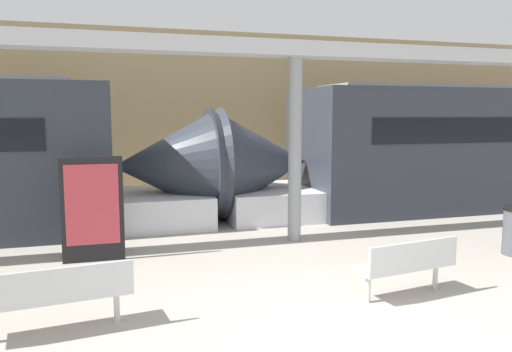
{
  "coord_description": "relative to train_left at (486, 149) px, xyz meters",
  "views": [
    {
      "loc": [
        -2.51,
        -4.42,
        2.46
      ],
      "look_at": [
        -0.05,
        3.83,
        1.4
      ],
      "focal_mm": 35.0,
      "sensor_mm": 36.0,
      "label": 1
    }
  ],
  "objects": [
    {
      "name": "poster_board",
      "position": [
        -10.31,
        -2.77,
        -0.62
      ],
      "size": [
        1.01,
        0.07,
        1.77
      ],
      "color": "black",
      "rests_on": "ground_plane"
    },
    {
      "name": "train_left",
      "position": [
        0.0,
        0.0,
        0.0
      ],
      "size": [
        15.44,
        2.93,
        3.2
      ],
      "color": "#2D333D",
      "rests_on": "ground_plane"
    },
    {
      "name": "bench_far",
      "position": [
        -10.68,
        -5.62,
        -1.03
      ],
      "size": [
        1.78,
        0.65,
        0.8
      ],
      "rotation": [
        0.0,
        0.0,
        0.13
      ],
      "color": "silver",
      "rests_on": "ground_plane"
    },
    {
      "name": "support_column_near",
      "position": [
        -6.57,
        -2.39,
        0.26
      ],
      "size": [
        0.26,
        0.26,
        3.54
      ],
      "primitive_type": "cylinder",
      "color": "gray",
      "rests_on": "ground_plane"
    },
    {
      "name": "station_wall",
      "position": [
        -7.53,
        4.01,
        0.99
      ],
      "size": [
        56.0,
        0.2,
        5.0
      ],
      "primitive_type": "cube",
      "color": "tan",
      "rests_on": "ground_plane"
    },
    {
      "name": "ground_plane",
      "position": [
        -7.53,
        -6.96,
        -1.51
      ],
      "size": [
        60.0,
        60.0,
        0.0
      ],
      "primitive_type": "plane",
      "color": "#A8A093"
    },
    {
      "name": "canopy_beam",
      "position": [
        -6.57,
        -2.39,
        2.17
      ],
      "size": [
        28.0,
        0.6,
        0.28
      ],
      "primitive_type": "cube",
      "color": "#B7B7BC",
      "rests_on": "support_column_near"
    },
    {
      "name": "bench_near",
      "position": [
        -6.22,
        -5.74,
        -1.03
      ],
      "size": [
        1.52,
        0.65,
        0.8
      ],
      "rotation": [
        0.0,
        0.0,
        0.15
      ],
      "color": "silver",
      "rests_on": "ground_plane"
    }
  ]
}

